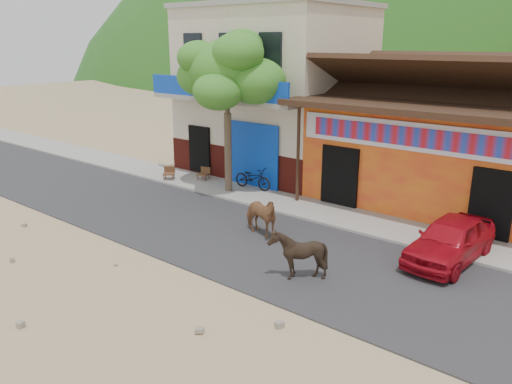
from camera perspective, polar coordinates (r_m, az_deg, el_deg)
ground at (r=12.61m, az=-5.19°, el=-10.03°), size 120.00×120.00×0.00m
road at (r=14.32m, az=1.80°, el=-6.46°), size 60.00×5.00×0.04m
sidewalk at (r=17.04m, az=8.93°, el=-2.63°), size 60.00×2.00×0.12m
dance_club at (r=19.35m, az=20.36°, el=4.22°), size 8.00×6.00×3.60m
cafe_building at (r=22.56m, az=2.27°, el=11.30°), size 7.00×6.00×7.00m
tree at (r=18.80m, az=-3.28°, el=9.00°), size 3.00×3.00×6.00m
cow_tan at (r=14.99m, az=0.42°, el=-2.71°), size 1.58×0.92×1.26m
cow_dark at (r=12.36m, az=4.80°, el=-7.10°), size 1.19×1.06×1.29m
red_car at (r=14.26m, az=21.33°, el=-5.10°), size 1.68×3.61×1.20m
scooter at (r=19.49m, az=-0.37°, el=1.61°), size 1.69×0.66×0.88m
cafe_chair_left at (r=20.92m, az=-6.05°, el=2.68°), size 0.54×0.54×0.94m
cafe_chair_right at (r=21.15m, az=-9.96°, el=2.71°), size 0.64×0.64×0.97m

